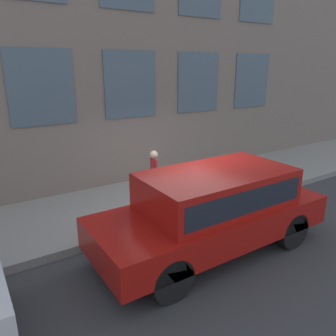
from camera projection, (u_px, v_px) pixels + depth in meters
ground_plane at (189, 220)px, 7.81m from camera, size 80.00×80.00×0.00m
sidewalk at (158, 197)px, 8.94m from camera, size 2.89×60.00×0.18m
building_facade at (127, 65)px, 9.18m from camera, size 0.33×40.00×7.08m
fire_hydrant at (182, 189)px, 8.28m from camera, size 0.31×0.43×0.73m
person at (154, 171)px, 8.36m from camera, size 0.32×0.21×1.31m
parked_truck_red_near at (214, 205)px, 6.31m from camera, size 1.83×4.69×1.64m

